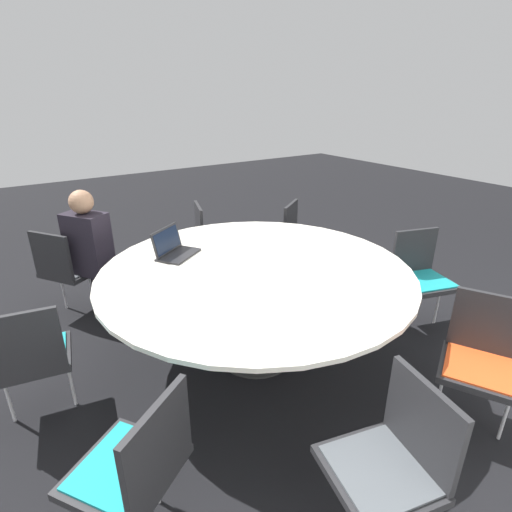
% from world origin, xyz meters
% --- Properties ---
extents(ground_plane, '(16.00, 16.00, 0.00)m').
position_xyz_m(ground_plane, '(0.00, 0.00, 0.00)').
color(ground_plane, black).
extents(conference_table, '(2.26, 2.26, 0.76)m').
position_xyz_m(conference_table, '(0.00, 0.00, 0.68)').
color(conference_table, '#333333').
rests_on(conference_table, ground_plane).
extents(chair_0, '(0.59, 0.60, 0.85)m').
position_xyz_m(chair_0, '(1.07, -1.46, 0.51)').
color(chair_0, '#262628').
rests_on(chair_0, ground_plane).
extents(chair_1, '(0.51, 0.49, 0.85)m').
position_xyz_m(chair_1, '(1.50, -0.19, 0.51)').
color(chair_1, '#262628').
rests_on(chair_1, ground_plane).
extents(chair_2, '(0.60, 0.59, 0.85)m').
position_xyz_m(chair_2, '(1.21, 0.90, 0.51)').
color(chair_2, '#262628').
rests_on(chair_2, ground_plane).
extents(chair_3, '(0.51, 0.53, 0.85)m').
position_xyz_m(chair_3, '(0.29, 1.49, 0.51)').
color(chair_3, '#262628').
rests_on(chair_3, ground_plane).
extents(chair_4, '(0.57, 0.58, 0.85)m').
position_xyz_m(chair_4, '(-0.74, 1.32, 0.51)').
color(chair_4, '#262628').
rests_on(chair_4, ground_plane).
extents(chair_5, '(0.55, 0.53, 0.85)m').
position_xyz_m(chair_5, '(-1.46, 0.39, 0.51)').
color(chair_5, '#262628').
rests_on(chair_5, ground_plane).
extents(chair_6, '(0.60, 0.60, 0.85)m').
position_xyz_m(chair_6, '(-1.21, -0.91, 0.51)').
color(chair_6, '#262628').
rests_on(chair_6, ground_plane).
extents(chair_7, '(0.53, 0.55, 0.85)m').
position_xyz_m(chair_7, '(-0.40, -1.46, 0.51)').
color(chair_7, '#262628').
rests_on(chair_7, ground_plane).
extents(person_0, '(0.38, 0.42, 1.20)m').
position_xyz_m(person_0, '(0.87, -1.31, 0.70)').
color(person_0, '#231E28').
rests_on(person_0, ground_plane).
extents(laptop, '(0.41, 0.38, 0.21)m').
position_xyz_m(laptop, '(0.39, -0.58, 0.81)').
color(laptop, '#232326').
rests_on(laptop, conference_table).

